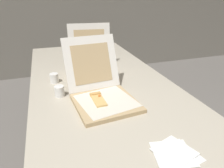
# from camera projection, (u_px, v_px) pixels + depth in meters

# --- Properties ---
(table) EXTENTS (0.94, 2.20, 0.73)m
(table) POSITION_uv_depth(u_px,v_px,m) (102.00, 89.00, 1.45)
(table) COLOR #BCB29E
(table) RESTS_ON ground
(pizza_box_front) EXTENTS (0.37, 0.48, 0.33)m
(pizza_box_front) POSITION_uv_depth(u_px,v_px,m) (102.00, 93.00, 1.18)
(pizza_box_front) COLOR tan
(pizza_box_front) RESTS_ON table
(pizza_box_middle) EXTENTS (0.38, 0.42, 0.35)m
(pizza_box_middle) POSITION_uv_depth(u_px,v_px,m) (93.00, 66.00, 1.58)
(pizza_box_middle) COLOR tan
(pizza_box_middle) RESTS_ON table
(cup_white_mid) EXTENTS (0.06, 0.06, 0.07)m
(cup_white_mid) POSITION_uv_depth(u_px,v_px,m) (54.00, 78.00, 1.42)
(cup_white_mid) COLOR white
(cup_white_mid) RESTS_ON table
(cup_white_near_center) EXTENTS (0.06, 0.06, 0.07)m
(cup_white_near_center) POSITION_uv_depth(u_px,v_px,m) (60.00, 91.00, 1.24)
(cup_white_near_center) COLOR white
(cup_white_near_center) RESTS_ON table
(napkin_pile) EXTENTS (0.19, 0.19, 0.01)m
(napkin_pile) POSITION_uv_depth(u_px,v_px,m) (175.00, 153.00, 0.81)
(napkin_pile) COLOR white
(napkin_pile) RESTS_ON table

